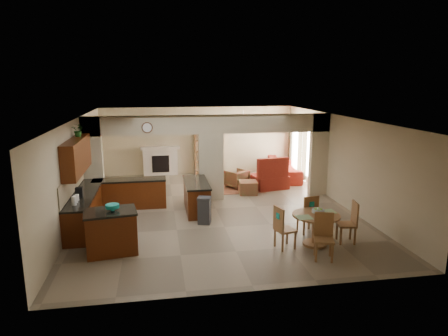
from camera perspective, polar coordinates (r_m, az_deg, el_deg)
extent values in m
plane|color=#7D6D56|center=(12.38, -1.19, -5.83)|extent=(10.00, 10.00, 0.00)
plane|color=white|center=(11.81, -1.25, 7.19)|extent=(10.00, 10.00, 0.00)
plane|color=#C3B18F|center=(16.90, -3.71, 3.96)|extent=(8.00, 0.00, 8.00)
plane|color=#C3B18F|center=(7.28, 4.61, -7.47)|extent=(8.00, 0.00, 8.00)
plane|color=#C3B18F|center=(12.11, -20.29, -0.15)|extent=(0.00, 10.00, 10.00)
plane|color=#C3B18F|center=(13.19, 16.23, 1.10)|extent=(0.00, 10.00, 10.00)
cube|color=#C3B18F|center=(13.02, -18.22, 0.83)|extent=(0.60, 0.25, 2.80)
cube|color=#C3B18F|center=(13.05, -1.86, 0.13)|extent=(0.80, 0.25, 2.20)
cube|color=#C3B18F|center=(13.96, 13.36, 1.87)|extent=(0.60, 0.25, 2.80)
cube|color=#C3B18F|center=(12.82, -1.90, 6.25)|extent=(8.00, 0.25, 0.60)
cube|color=#421A07|center=(11.54, -19.17, -5.66)|extent=(0.60, 3.20, 0.86)
cube|color=black|center=(11.41, -19.33, -3.49)|extent=(0.62, 3.22, 0.05)
cube|color=tan|center=(11.38, -20.83, -2.00)|extent=(0.02, 3.20, 0.55)
cube|color=#421A07|center=(12.71, -13.29, -3.65)|extent=(2.20, 0.60, 0.86)
cube|color=black|center=(12.59, -13.39, -1.66)|extent=(2.22, 0.62, 0.05)
cube|color=#421A07|center=(11.21, -20.31, 1.60)|extent=(0.35, 2.40, 0.90)
cube|color=#421A07|center=(12.09, -3.95, -4.17)|extent=(0.65, 1.80, 0.86)
cube|color=black|center=(11.96, -3.98, -2.08)|extent=(0.70, 1.85, 0.05)
cube|color=silver|center=(11.28, -3.52, -5.44)|extent=(0.58, 0.04, 0.70)
cylinder|color=#512D1B|center=(12.57, -10.92, 5.68)|extent=(0.34, 0.03, 0.34)
cube|color=brown|center=(14.56, 2.27, -3.01)|extent=(1.60, 1.30, 0.01)
cube|color=beige|center=(16.80, -9.05, 0.84)|extent=(1.40, 0.28, 1.10)
cube|color=black|center=(16.68, -9.04, 0.58)|extent=(0.70, 0.04, 0.70)
cube|color=beige|center=(16.68, -9.12, 2.85)|extent=(1.60, 0.35, 0.10)
cube|color=brown|center=(16.85, -2.44, 2.23)|extent=(1.00, 0.32, 1.80)
cube|color=white|center=(15.28, 12.38, 2.04)|extent=(0.02, 0.90, 1.90)
cube|color=white|center=(16.85, 10.24, 3.07)|extent=(0.02, 0.90, 1.90)
cube|color=white|center=(16.09, 11.23, 2.06)|extent=(0.02, 0.70, 2.10)
cube|color=#3C1918|center=(14.72, 13.10, 1.62)|extent=(0.10, 0.28, 2.30)
cube|color=#3C1918|center=(15.82, 11.44, 2.43)|extent=(0.10, 0.28, 2.30)
cube|color=#3C1918|center=(16.28, 10.81, 2.73)|extent=(0.10, 0.28, 2.30)
cube|color=#3C1918|center=(17.39, 9.45, 3.39)|extent=(0.10, 0.28, 2.30)
cylinder|color=white|center=(15.04, 2.77, 7.38)|extent=(1.00, 1.00, 0.10)
cube|color=#421A07|center=(9.56, -15.81, -8.89)|extent=(1.21, 0.93, 0.95)
cube|color=black|center=(9.40, -15.99, -6.05)|extent=(1.26, 0.99, 0.05)
cylinder|color=#148E85|center=(9.38, -15.66, -5.45)|extent=(0.31, 0.31, 0.14)
cube|color=#2E2E30|center=(11.03, -2.83, -6.22)|extent=(0.40, 0.37, 0.70)
cylinder|color=brown|center=(9.76, 13.03, -6.58)|extent=(1.13, 1.13, 0.04)
cylinder|color=brown|center=(9.88, 12.93, -8.58)|extent=(0.16, 0.16, 0.73)
cylinder|color=brown|center=(10.01, 12.83, -10.48)|extent=(0.57, 0.57, 0.06)
cylinder|color=#6DB226|center=(9.72, 13.30, -6.07)|extent=(0.29, 0.29, 0.16)
imported|color=maroon|center=(16.30, 8.52, -0.07)|extent=(2.81, 1.42, 0.78)
cube|color=maroon|center=(14.78, 6.49, -1.91)|extent=(1.35, 1.18, 0.48)
imported|color=maroon|center=(14.73, 1.85, -1.52)|extent=(0.98, 0.99, 0.66)
cube|color=maroon|center=(13.94, 3.45, -2.80)|extent=(0.68, 0.68, 0.45)
imported|color=#214D14|center=(11.62, -20.09, 5.10)|extent=(0.40, 0.37, 0.35)
cube|color=brown|center=(10.61, 11.76, -6.68)|extent=(0.48, 0.48, 0.05)
cube|color=brown|center=(10.90, 12.04, -7.45)|extent=(0.04, 0.04, 0.44)
cube|color=brown|center=(10.74, 10.46, -7.68)|extent=(0.04, 0.04, 0.44)
cube|color=brown|center=(10.63, 12.96, -8.02)|extent=(0.04, 0.04, 0.44)
cube|color=brown|center=(10.47, 11.35, -8.27)|extent=(0.04, 0.04, 0.44)
cube|color=brown|center=(10.36, 12.35, -5.43)|extent=(0.42, 0.10, 0.55)
cube|color=#148E85|center=(10.32, 12.44, -5.10)|extent=(0.14, 0.03, 0.14)
cube|color=brown|center=(10.21, 17.07, -7.74)|extent=(0.48, 0.48, 0.05)
cube|color=brown|center=(10.39, 15.81, -8.65)|extent=(0.04, 0.04, 0.44)
cube|color=brown|center=(10.09, 16.34, -9.33)|extent=(0.04, 0.04, 0.44)
cube|color=brown|center=(10.49, 17.61, -8.57)|extent=(0.04, 0.04, 0.44)
cube|color=brown|center=(10.19, 18.20, -9.24)|extent=(0.04, 0.04, 0.44)
cube|color=brown|center=(10.17, 18.20, -6.10)|extent=(0.11, 0.42, 0.55)
cube|color=#148E85|center=(10.16, 18.36, -5.72)|extent=(0.03, 0.14, 0.14)
cube|color=brown|center=(9.15, 14.09, -9.94)|extent=(0.53, 0.53, 0.05)
cube|color=brown|center=(9.07, 13.03, -11.68)|extent=(0.04, 0.04, 0.44)
cube|color=brown|center=(9.10, 15.21, -11.70)|extent=(0.04, 0.04, 0.44)
cube|color=brown|center=(9.38, 12.85, -10.84)|extent=(0.04, 0.04, 0.44)
cube|color=brown|center=(9.41, 14.95, -10.86)|extent=(0.04, 0.04, 0.44)
cube|color=brown|center=(9.22, 14.06, -7.77)|extent=(0.41, 0.17, 0.55)
cube|color=#148E85|center=(9.22, 14.07, -7.31)|extent=(0.14, 0.05, 0.14)
cube|color=brown|center=(9.56, 8.74, -8.72)|extent=(0.51, 0.51, 0.05)
cube|color=brown|center=(9.60, 10.12, -10.15)|extent=(0.04, 0.04, 0.44)
cube|color=brown|center=(9.86, 9.00, -9.49)|extent=(0.04, 0.04, 0.44)
cube|color=brown|center=(9.42, 8.38, -10.53)|extent=(0.04, 0.04, 0.44)
cube|color=brown|center=(9.69, 7.29, -9.84)|extent=(0.04, 0.04, 0.44)
cube|color=brown|center=(9.36, 7.81, -7.20)|extent=(0.14, 0.42, 0.55)
cube|color=#148E85|center=(9.32, 7.70, -6.82)|extent=(0.04, 0.14, 0.14)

